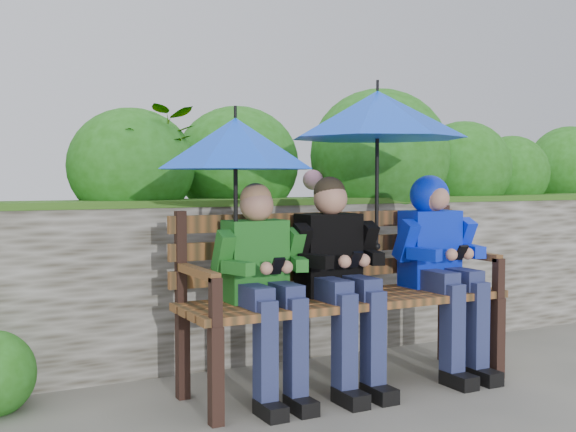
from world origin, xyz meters
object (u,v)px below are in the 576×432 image
park_bench (340,285)px  umbrella_left (235,144)px  umbrella_right (377,115)px  boy_left (263,277)px  boy_middle (338,270)px  boy_right (440,255)px

park_bench → umbrella_left: bearing=-175.7°
umbrella_left → umbrella_right: umbrella_right is taller
boy_left → umbrella_left: (-0.14, 0.04, 0.69)m
boy_left → boy_middle: bearing=-0.5°
park_bench → umbrella_right: 0.98m
boy_left → boy_right: boy_right is taller
park_bench → umbrella_right: size_ratio=1.86×
boy_middle → park_bench: bearing=53.4°
boy_middle → boy_left: bearing=179.5°
boy_middle → umbrella_left: (-0.59, 0.04, 0.67)m
park_bench → umbrella_left: size_ratio=2.30×
boy_left → umbrella_right: umbrella_right is taller
boy_left → boy_middle: (0.45, -0.00, 0.01)m
boy_left → boy_middle: 0.45m
boy_middle → boy_right: boy_right is taller
umbrella_right → boy_right: bearing=-7.9°
umbrella_left → umbrella_right: bearing=1.8°
boy_right → umbrella_right: 0.91m
boy_left → umbrella_left: umbrella_left is taller
park_bench → umbrella_left: (-0.65, -0.05, 0.77)m
boy_left → boy_right: (1.16, 0.01, 0.06)m
boy_left → umbrella_left: bearing=164.8°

